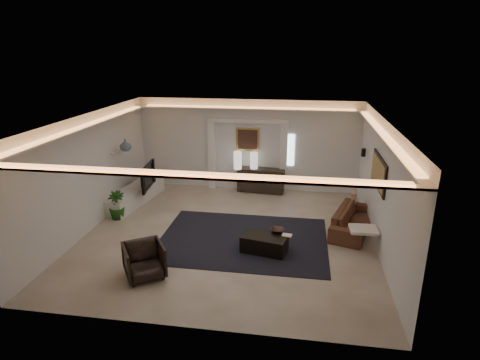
# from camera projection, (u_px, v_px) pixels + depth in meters

# --- Properties ---
(floor) EXTENTS (7.00, 7.00, 0.00)m
(floor) POSITION_uv_depth(u_px,v_px,m) (228.00, 235.00, 9.95)
(floor) COLOR #B8A999
(floor) RESTS_ON ground
(ceiling) EXTENTS (7.00, 7.00, 0.00)m
(ceiling) POSITION_uv_depth(u_px,v_px,m) (227.00, 118.00, 9.03)
(ceiling) COLOR white
(ceiling) RESTS_ON ground
(wall_back) EXTENTS (7.00, 0.00, 7.00)m
(wall_back) POSITION_uv_depth(u_px,v_px,m) (248.00, 145.00, 12.77)
(wall_back) COLOR silver
(wall_back) RESTS_ON ground
(wall_front) EXTENTS (7.00, 0.00, 7.00)m
(wall_front) POSITION_uv_depth(u_px,v_px,m) (187.00, 250.00, 6.21)
(wall_front) COLOR silver
(wall_front) RESTS_ON ground
(wall_left) EXTENTS (0.00, 7.00, 7.00)m
(wall_left) POSITION_uv_depth(u_px,v_px,m) (90.00, 173.00, 10.00)
(wall_left) COLOR silver
(wall_left) RESTS_ON ground
(wall_right) EXTENTS (0.00, 7.00, 7.00)m
(wall_right) POSITION_uv_depth(u_px,v_px,m) (381.00, 187.00, 8.98)
(wall_right) COLOR silver
(wall_right) RESTS_ON ground
(cove_soffit) EXTENTS (7.00, 7.00, 0.04)m
(cove_soffit) POSITION_uv_depth(u_px,v_px,m) (227.00, 131.00, 9.12)
(cove_soffit) COLOR silver
(cove_soffit) RESTS_ON ceiling
(daylight_slit) EXTENTS (0.25, 0.03, 1.00)m
(daylight_slit) POSITION_uv_depth(u_px,v_px,m) (290.00, 150.00, 12.59)
(daylight_slit) COLOR white
(daylight_slit) RESTS_ON wall_back
(area_rug) EXTENTS (4.00, 3.00, 0.01)m
(area_rug) POSITION_uv_depth(u_px,v_px,m) (243.00, 239.00, 9.70)
(area_rug) COLOR black
(area_rug) RESTS_ON ground
(pilaster_left) EXTENTS (0.22, 0.20, 2.20)m
(pilaster_left) POSITION_uv_depth(u_px,v_px,m) (212.00, 155.00, 12.96)
(pilaster_left) COLOR silver
(pilaster_left) RESTS_ON ground
(pilaster_right) EXTENTS (0.22, 0.20, 2.20)m
(pilaster_right) POSITION_uv_depth(u_px,v_px,m) (283.00, 158.00, 12.62)
(pilaster_right) COLOR silver
(pilaster_right) RESTS_ON ground
(alcove_header) EXTENTS (2.52, 0.20, 0.12)m
(alcove_header) POSITION_uv_depth(u_px,v_px,m) (247.00, 121.00, 12.43)
(alcove_header) COLOR silver
(alcove_header) RESTS_ON wall_back
(painting_frame) EXTENTS (0.74, 0.04, 0.74)m
(painting_frame) POSITION_uv_depth(u_px,v_px,m) (248.00, 139.00, 12.68)
(painting_frame) COLOR tan
(painting_frame) RESTS_ON wall_back
(painting_canvas) EXTENTS (0.62, 0.02, 0.62)m
(painting_canvas) POSITION_uv_depth(u_px,v_px,m) (248.00, 140.00, 12.66)
(painting_canvas) COLOR #4C2D1E
(painting_canvas) RESTS_ON wall_back
(art_panel_frame) EXTENTS (0.04, 1.64, 0.74)m
(art_panel_frame) POSITION_uv_depth(u_px,v_px,m) (379.00, 172.00, 9.19)
(art_panel_frame) COLOR black
(art_panel_frame) RESTS_ON wall_right
(art_panel_gold) EXTENTS (0.02, 1.50, 0.62)m
(art_panel_gold) POSITION_uv_depth(u_px,v_px,m) (378.00, 172.00, 9.19)
(art_panel_gold) COLOR tan
(art_panel_gold) RESTS_ON wall_right
(wall_sconce) EXTENTS (0.12, 0.12, 0.22)m
(wall_sconce) POSITION_uv_depth(u_px,v_px,m) (364.00, 153.00, 10.99)
(wall_sconce) COLOR black
(wall_sconce) RESTS_ON wall_right
(wall_niche) EXTENTS (0.10, 0.55, 0.04)m
(wall_niche) POSITION_uv_depth(u_px,v_px,m) (116.00, 151.00, 11.24)
(wall_niche) COLOR silver
(wall_niche) RESTS_ON wall_left
(console) EXTENTS (1.51, 0.62, 0.73)m
(console) POSITION_uv_depth(u_px,v_px,m) (261.00, 180.00, 12.80)
(console) COLOR black
(console) RESTS_ON ground
(lamp_left) EXTENTS (0.31, 0.31, 0.56)m
(lamp_left) POSITION_uv_depth(u_px,v_px,m) (238.00, 159.00, 12.57)
(lamp_left) COLOR silver
(lamp_left) RESTS_ON console
(lamp_right) EXTENTS (0.24, 0.24, 0.52)m
(lamp_right) POSITION_uv_depth(u_px,v_px,m) (254.00, 159.00, 12.62)
(lamp_right) COLOR beige
(lamp_right) RESTS_ON console
(media_ledge) EXTENTS (0.98, 2.62, 0.48)m
(media_ledge) POSITION_uv_depth(u_px,v_px,m) (135.00, 195.00, 11.97)
(media_ledge) COLOR silver
(media_ledge) RESTS_ON ground
(tv) EXTENTS (1.28, 0.29, 0.73)m
(tv) POSITION_uv_depth(u_px,v_px,m) (144.00, 177.00, 11.76)
(tv) COLOR black
(tv) RESTS_ON media_ledge
(figurine) EXTENTS (0.14, 0.14, 0.33)m
(figurine) POSITION_uv_depth(u_px,v_px,m) (146.00, 177.00, 12.31)
(figurine) COLOR black
(figurine) RESTS_ON media_ledge
(ginger_jar) EXTENTS (0.36, 0.36, 0.34)m
(ginger_jar) POSITION_uv_depth(u_px,v_px,m) (125.00, 145.00, 11.15)
(ginger_jar) COLOR slate
(ginger_jar) RESTS_ON wall_niche
(plant) EXTENTS (0.49, 0.49, 0.77)m
(plant) POSITION_uv_depth(u_px,v_px,m) (117.00, 205.00, 10.79)
(plant) COLOR #164010
(plant) RESTS_ON ground
(sofa) EXTENTS (2.15, 1.36, 0.59)m
(sofa) POSITION_uv_depth(u_px,v_px,m) (353.00, 220.00, 10.09)
(sofa) COLOR black
(sofa) RESTS_ON ground
(throw_blanket) EXTENTS (0.63, 0.52, 0.07)m
(throw_blanket) POSITION_uv_depth(u_px,v_px,m) (364.00, 229.00, 8.98)
(throw_blanket) COLOR beige
(throw_blanket) RESTS_ON sofa
(throw_pillow) EXTENTS (0.18, 0.39, 0.37)m
(throw_pillow) POSITION_uv_depth(u_px,v_px,m) (354.00, 198.00, 10.82)
(throw_pillow) COLOR #99785B
(throw_pillow) RESTS_ON sofa
(coffee_table) EXTENTS (1.09, 0.74, 0.37)m
(coffee_table) POSITION_uv_depth(u_px,v_px,m) (264.00, 244.00, 9.08)
(coffee_table) COLOR black
(coffee_table) RESTS_ON ground
(bowl) EXTENTS (0.33, 0.33, 0.08)m
(bowl) POSITION_uv_depth(u_px,v_px,m) (278.00, 229.00, 9.22)
(bowl) COLOR #302119
(bowl) RESTS_ON coffee_table
(magazine) EXTENTS (0.24, 0.18, 0.03)m
(magazine) POSITION_uv_depth(u_px,v_px,m) (287.00, 234.00, 9.02)
(magazine) COLOR beige
(magazine) RESTS_ON coffee_table
(armchair) EXTENTS (1.06, 1.07, 0.71)m
(armchair) POSITION_uv_depth(u_px,v_px,m) (144.00, 261.00, 8.05)
(armchair) COLOR black
(armchair) RESTS_ON ground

